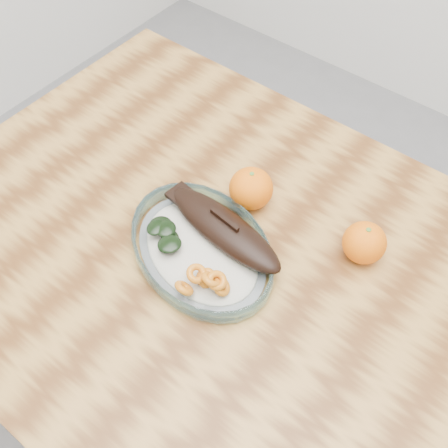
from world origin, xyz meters
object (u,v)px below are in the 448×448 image
(dining_table, at_px, (246,304))
(orange_right, at_px, (364,243))
(orange_left, at_px, (251,188))
(plated_meal, at_px, (202,247))

(dining_table, distance_m, orange_right, 0.23)
(dining_table, xyz_separation_m, orange_right, (0.13, 0.14, 0.13))
(dining_table, distance_m, orange_left, 0.20)
(plated_meal, distance_m, orange_left, 0.14)
(dining_table, xyz_separation_m, plated_meal, (-0.08, -0.02, 0.12))
(plated_meal, distance_m, orange_right, 0.26)
(plated_meal, bearing_deg, orange_left, 108.54)
(orange_left, bearing_deg, dining_table, -54.87)
(dining_table, height_order, orange_right, orange_right)
(dining_table, relative_size, orange_left, 15.65)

